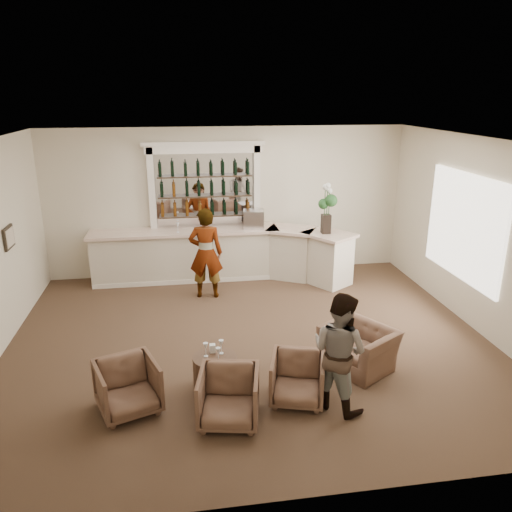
{
  "coord_description": "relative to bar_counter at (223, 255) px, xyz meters",
  "views": [
    {
      "loc": [
        -1.06,
        -7.49,
        4.01
      ],
      "look_at": [
        0.24,
        0.9,
        1.2
      ],
      "focal_mm": 35.0,
      "sensor_mm": 36.0,
      "label": 1
    }
  ],
  "objects": [
    {
      "name": "ground",
      "position": [
        0.16,
        -3.0,
        -0.57
      ],
      "size": [
        8.0,
        8.0,
        0.0
      ],
      "primitive_type": "plane",
      "color": "#4D3826",
      "rests_on": "ground"
    },
    {
      "name": "room_shell",
      "position": [
        0.33,
        -2.29,
        1.77
      ],
      "size": [
        8.04,
        7.02,
        3.32
      ],
      "color": "beige",
      "rests_on": "ground"
    },
    {
      "name": "bar_counter",
      "position": [
        0.0,
        0.0,
        0.0
      ],
      "size": [
        5.72,
        1.8,
        1.14
      ],
      "color": "white",
      "rests_on": "ground"
    },
    {
      "name": "back_bar_alcove",
      "position": [
        -0.34,
        0.41,
        1.46
      ],
      "size": [
        2.64,
        0.25,
        3.0
      ],
      "color": "white",
      "rests_on": "ground"
    },
    {
      "name": "cocktail_table",
      "position": [
        -0.52,
        -4.33,
        -0.32
      ],
      "size": [
        0.62,
        0.62,
        0.5
      ],
      "primitive_type": "cylinder",
      "color": "#472E1F",
      "rests_on": "ground"
    },
    {
      "name": "sommelier",
      "position": [
        -0.43,
        -0.94,
        0.35
      ],
      "size": [
        0.72,
        0.52,
        1.85
      ],
      "primitive_type": "imported",
      "rotation": [
        0.0,
        0.0,
        3.02
      ],
      "color": "gray",
      "rests_on": "ground"
    },
    {
      "name": "guest",
      "position": [
        1.05,
        -4.98,
        0.24
      ],
      "size": [
        0.97,
        1.0,
        1.62
      ],
      "primitive_type": "imported",
      "rotation": [
        0.0,
        0.0,
        2.24
      ],
      "color": "gray",
      "rests_on": "ground"
    },
    {
      "name": "armchair_left",
      "position": [
        -1.68,
        -4.67,
        -0.22
      ],
      "size": [
        0.97,
        0.98,
        0.7
      ],
      "primitive_type": "imported",
      "rotation": [
        0.0,
        0.0,
        0.35
      ],
      "color": "brown",
      "rests_on": "ground"
    },
    {
      "name": "armchair_center",
      "position": [
        -0.4,
        -5.1,
        -0.22
      ],
      "size": [
        0.88,
        0.9,
        0.7
      ],
      "primitive_type": "imported",
      "rotation": [
        0.0,
        0.0,
        -0.19
      ],
      "color": "brown",
      "rests_on": "ground"
    },
    {
      "name": "armchair_right",
      "position": [
        0.55,
        -4.79,
        -0.24
      ],
      "size": [
        0.88,
        0.89,
        0.66
      ],
      "primitive_type": "imported",
      "rotation": [
        0.0,
        0.0,
        -0.28
      ],
      "color": "brown",
      "rests_on": "ground"
    },
    {
      "name": "armchair_far",
      "position": [
        1.68,
        -4.08,
        -0.25
      ],
      "size": [
        1.26,
        1.3,
        0.64
      ],
      "primitive_type": "imported",
      "rotation": [
        0.0,
        0.0,
        -1.0
      ],
      "color": "brown",
      "rests_on": "ground"
    },
    {
      "name": "espresso_machine",
      "position": [
        0.69,
        0.09,
        0.76
      ],
      "size": [
        0.49,
        0.43,
        0.39
      ],
      "primitive_type": "cube",
      "rotation": [
        0.0,
        0.0,
        -0.13
      ],
      "color": "silver",
      "rests_on": "bar_counter"
    },
    {
      "name": "flower_vase",
      "position": [
        2.14,
        -0.59,
        1.17
      ],
      "size": [
        0.28,
        0.28,
        1.07
      ],
      "color": "black",
      "rests_on": "bar_counter"
    },
    {
      "name": "wine_glass_bar_left",
      "position": [
        -0.97,
        -0.04,
        0.67
      ],
      "size": [
        0.07,
        0.07,
        0.21
      ],
      "primitive_type": null,
      "color": "white",
      "rests_on": "bar_counter"
    },
    {
      "name": "wine_glass_bar_right",
      "position": [
        0.81,
        0.05,
        0.67
      ],
      "size": [
        0.07,
        0.07,
        0.21
      ],
      "primitive_type": null,
      "color": "white",
      "rests_on": "bar_counter"
    },
    {
      "name": "wine_glass_tbl_a",
      "position": [
        -0.64,
        -4.3,
        0.03
      ],
      "size": [
        0.07,
        0.07,
        0.21
      ],
      "primitive_type": null,
      "color": "white",
      "rests_on": "cocktail_table"
    },
    {
      "name": "wine_glass_tbl_b",
      "position": [
        -0.42,
        -4.25,
        0.03
      ],
      "size": [
        0.07,
        0.07,
        0.21
      ],
      "primitive_type": null,
      "color": "white",
      "rests_on": "cocktail_table"
    },
    {
      "name": "wine_glass_tbl_c",
      "position": [
        -0.48,
        -4.46,
        0.03
      ],
      "size": [
        0.07,
        0.07,
        0.21
      ],
      "primitive_type": null,
      "color": "white",
      "rests_on": "cocktail_table"
    },
    {
      "name": "napkin_holder",
      "position": [
        -0.54,
        -4.19,
        -0.01
      ],
      "size": [
        0.08,
        0.08,
        0.12
      ],
      "primitive_type": "cube",
      "color": "silver",
      "rests_on": "cocktail_table"
    }
  ]
}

